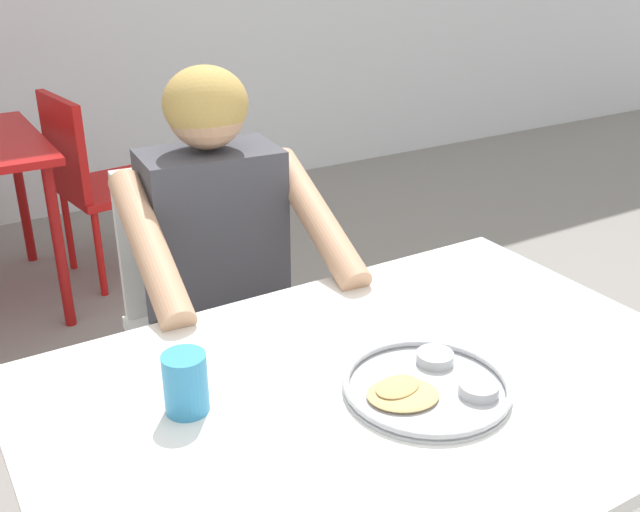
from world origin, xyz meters
The scene contains 6 objects.
table_foreground centered at (-0.10, 0.02, 0.68)m, with size 1.24×0.84×0.75m.
thali_tray centered at (-0.05, -0.03, 0.76)m, with size 0.30×0.30×0.03m.
drinking_cup centered at (-0.43, 0.13, 0.80)m, with size 0.07×0.07×0.11m.
chair_foreground centered at (-0.10, 0.90, 0.52)m, with size 0.45×0.42×0.90m.
diner_foreground centered at (-0.11, 0.67, 0.72)m, with size 0.52×0.58×1.20m.
chair_red_right centered at (-0.02, 2.30, 0.49)m, with size 0.48×0.49×0.85m.
Camera 1 is at (-0.77, -0.87, 1.50)m, focal length 41.41 mm.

